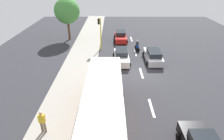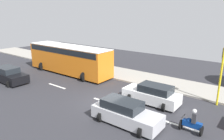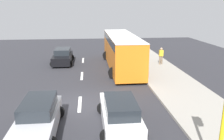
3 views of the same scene
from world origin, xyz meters
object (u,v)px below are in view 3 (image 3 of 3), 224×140
object	(u,v)px
car_white	(120,113)
pedestrian_near_signal	(161,55)
city_bus	(122,49)
car_silver	(38,118)
car_black	(63,57)

from	to	relation	value
car_white	pedestrian_near_signal	distance (m)	13.10
car_white	city_bus	xyz separation A→B (m)	(1.72, 11.45, 1.14)
car_silver	pedestrian_near_signal	xyz separation A→B (m)	(9.61, 11.89, 0.35)
car_white	city_bus	distance (m)	11.63
car_silver	city_bus	distance (m)	12.90
car_white	pedestrian_near_signal	xyz separation A→B (m)	(5.74, 11.76, 0.35)
car_silver	car_black	xyz separation A→B (m)	(-0.26, 13.96, 0.00)
car_silver	pedestrian_near_signal	world-z (taller)	pedestrian_near_signal
pedestrian_near_signal	car_white	bearing A→B (deg)	-116.03
car_silver	car_white	world-z (taller)	same
city_bus	pedestrian_near_signal	distance (m)	4.11
car_black	pedestrian_near_signal	bearing A→B (deg)	-11.84
pedestrian_near_signal	city_bus	bearing A→B (deg)	-175.53
car_white	pedestrian_near_signal	world-z (taller)	pedestrian_near_signal
car_white	car_silver	bearing A→B (deg)	-178.17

